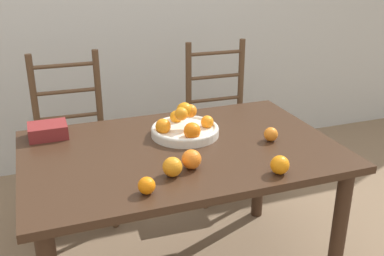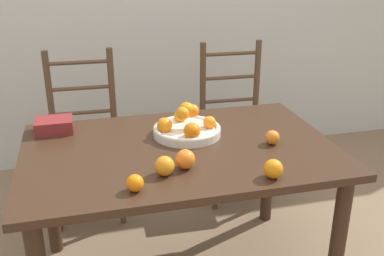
% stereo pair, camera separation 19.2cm
% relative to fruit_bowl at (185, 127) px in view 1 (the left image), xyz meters
% --- Properties ---
extents(dining_table, '(1.43, 0.93, 0.74)m').
position_rel_fruit_bowl_xyz_m(dining_table, '(-0.06, -0.12, -0.14)').
color(dining_table, '#382316').
rests_on(dining_table, ground_plane).
extents(fruit_bowl, '(0.33, 0.33, 0.17)m').
position_rel_fruit_bowl_xyz_m(fruit_bowl, '(0.00, 0.00, 0.00)').
color(fruit_bowl, silver).
rests_on(fruit_bowl, dining_table).
extents(orange_loose_0, '(0.07, 0.07, 0.07)m').
position_rel_fruit_bowl_xyz_m(orange_loose_0, '(0.36, -0.20, -0.01)').
color(orange_loose_0, orange).
rests_on(orange_loose_0, dining_table).
extents(orange_loose_1, '(0.08, 0.08, 0.08)m').
position_rel_fruit_bowl_xyz_m(orange_loose_1, '(-0.18, -0.38, -0.00)').
color(orange_loose_1, orange).
rests_on(orange_loose_1, dining_table).
extents(orange_loose_2, '(0.08, 0.08, 0.08)m').
position_rel_fruit_bowl_xyz_m(orange_loose_2, '(0.23, -0.51, -0.00)').
color(orange_loose_2, orange).
rests_on(orange_loose_2, dining_table).
extents(orange_loose_3, '(0.07, 0.07, 0.07)m').
position_rel_fruit_bowl_xyz_m(orange_loose_3, '(-0.32, -0.48, -0.01)').
color(orange_loose_3, orange).
rests_on(orange_loose_3, dining_table).
extents(orange_loose_4, '(0.08, 0.08, 0.08)m').
position_rel_fruit_bowl_xyz_m(orange_loose_4, '(-0.09, -0.34, -0.00)').
color(orange_loose_4, orange).
rests_on(orange_loose_4, dining_table).
extents(chair_left, '(0.43, 0.41, 1.02)m').
position_rel_fruit_bowl_xyz_m(chair_left, '(-0.49, 0.67, -0.31)').
color(chair_left, '#513823').
rests_on(chair_left, ground_plane).
extents(chair_right, '(0.43, 0.42, 1.02)m').
position_rel_fruit_bowl_xyz_m(chair_right, '(0.49, 0.67, -0.31)').
color(chair_right, '#513823').
rests_on(chair_right, ground_plane).
extents(book_stack, '(0.18, 0.14, 0.07)m').
position_rel_fruit_bowl_xyz_m(book_stack, '(-0.63, 0.21, -0.01)').
color(book_stack, maroon).
rests_on(book_stack, dining_table).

